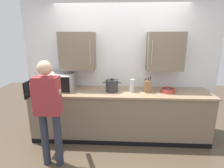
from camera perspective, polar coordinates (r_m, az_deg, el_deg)
ground_plane at (r=3.12m, az=2.32°, el=-22.61°), size 9.26×9.26×0.00m
back_wall_tiled at (r=3.52m, az=2.82°, el=7.57°), size 3.78×0.44×2.80m
counter_unit at (r=3.45m, az=2.57°, el=-9.71°), size 3.27×0.71×0.92m
microwave_oven at (r=3.51m, az=-17.74°, el=0.57°), size 0.61×0.83×0.30m
fruit_bowl at (r=3.37m, az=17.54°, el=-1.88°), size 0.25×0.25×0.09m
stock_pot at (r=3.26m, az=-0.05°, el=-0.55°), size 0.33×0.23×0.24m
thermos_flask at (r=3.24m, az=6.47°, el=-0.49°), size 0.09×0.09×0.24m
knife_block at (r=3.29m, az=11.34°, el=-0.67°), size 0.11×0.15×0.29m
person_figure at (r=2.69m, az=-19.79°, el=-6.51°), size 0.44×0.63×1.60m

